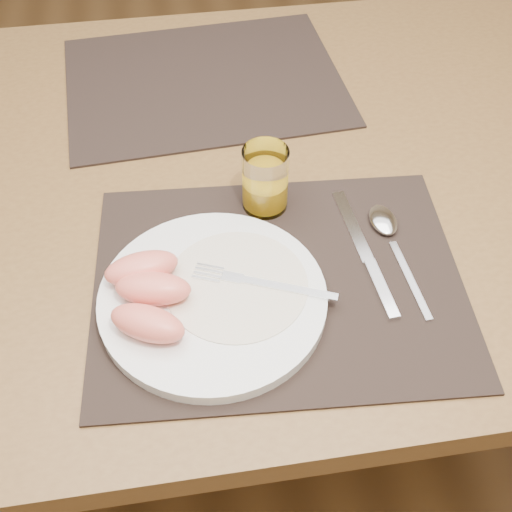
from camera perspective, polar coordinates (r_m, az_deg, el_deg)
The scene contains 11 objects.
ground at distance 1.54m, azimuth -1.21°, elevation -13.65°, with size 5.00×5.00×0.00m, color brown.
table at distance 1.00m, azimuth -1.82°, elevation 4.27°, with size 1.40×0.90×0.75m.
placemat_near at distance 0.79m, azimuth 1.99°, elevation -2.26°, with size 0.45×0.35×0.00m, color black.
placemat_far at distance 1.11m, azimuth -4.62°, elevation 15.23°, with size 0.45×0.35×0.00m, color black.
plate at distance 0.76m, azimuth -3.86°, elevation -3.80°, with size 0.27×0.27×0.02m, color white.
plate_dressing at distance 0.76m, azimuth -1.73°, elevation -2.55°, with size 0.17×0.17×0.00m.
fork at distance 0.76m, azimuth -0.37°, elevation -2.28°, with size 0.17×0.08×0.00m.
knife at distance 0.81m, azimuth 10.00°, elevation -0.48°, with size 0.03×0.22×0.01m.
spoon at distance 0.85m, azimuth 11.55°, elevation 2.43°, with size 0.04×0.19×0.01m.
juice_glass at distance 0.85m, azimuth 0.82°, elevation 6.59°, with size 0.06×0.06×0.09m.
grapefruit_wedges at distance 0.74m, azimuth -9.64°, elevation -3.23°, with size 0.11×0.15×0.04m.
Camera 1 is at (-0.08, -0.70, 1.37)m, focal length 45.00 mm.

